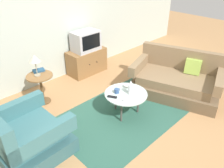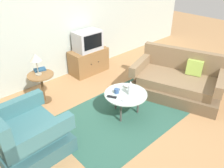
{
  "view_description": "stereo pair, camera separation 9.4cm",
  "coord_description": "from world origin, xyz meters",
  "px_view_note": "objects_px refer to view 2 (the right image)",
  "views": [
    {
      "loc": [
        -2.35,
        -2.04,
        2.52
      ],
      "look_at": [
        0.01,
        0.37,
        0.55
      ],
      "focal_mm": 36.03,
      "sensor_mm": 36.0,
      "label": 1
    },
    {
      "loc": [
        -2.29,
        -2.11,
        2.52
      ],
      "look_at": [
        0.01,
        0.37,
        0.55
      ],
      "focal_mm": 36.03,
      "sensor_mm": 36.0,
      "label": 2
    }
  ],
  "objects_px": {
    "television": "(88,41)",
    "bowl": "(128,86)",
    "armchair": "(25,136)",
    "coffee_table": "(126,95)",
    "side_table": "(42,82)",
    "mug": "(117,91)",
    "vase": "(130,88)",
    "tv_remote_silver": "(124,99)",
    "table_lamp": "(36,58)",
    "tv_remote_dark": "(112,97)",
    "tv_stand": "(89,61)",
    "couch": "(177,82)",
    "book": "(40,70)"
  },
  "relations": [
    {
      "from": "television",
      "to": "bowl",
      "type": "relative_size",
      "value": 4.76
    },
    {
      "from": "armchair",
      "to": "bowl",
      "type": "relative_size",
      "value": 7.65
    },
    {
      "from": "coffee_table",
      "to": "armchair",
      "type": "bearing_deg",
      "value": 168.75
    },
    {
      "from": "side_table",
      "to": "mug",
      "type": "height_order",
      "value": "side_table"
    },
    {
      "from": "armchair",
      "to": "vase",
      "type": "xyz_separation_m",
      "value": [
        1.72,
        -0.4,
        0.25
      ]
    },
    {
      "from": "mug",
      "to": "tv_remote_silver",
      "type": "relative_size",
      "value": 0.83
    },
    {
      "from": "table_lamp",
      "to": "tv_remote_dark",
      "type": "bearing_deg",
      "value": -64.32
    },
    {
      "from": "table_lamp",
      "to": "vase",
      "type": "bearing_deg",
      "value": -57.27
    },
    {
      "from": "armchair",
      "to": "tv_remote_dark",
      "type": "xyz_separation_m",
      "value": [
        1.42,
        -0.26,
        0.14
      ]
    },
    {
      "from": "vase",
      "to": "television",
      "type": "bearing_deg",
      "value": 74.35
    },
    {
      "from": "armchair",
      "to": "coffee_table",
      "type": "relative_size",
      "value": 1.34
    },
    {
      "from": "side_table",
      "to": "armchair",
      "type": "bearing_deg",
      "value": -128.32
    },
    {
      "from": "armchair",
      "to": "television",
      "type": "xyz_separation_m",
      "value": [
        2.24,
        1.43,
        0.49
      ]
    },
    {
      "from": "coffee_table",
      "to": "vase",
      "type": "xyz_separation_m",
      "value": [
        0.05,
        -0.06,
        0.16
      ]
    },
    {
      "from": "tv_stand",
      "to": "tv_remote_silver",
      "type": "height_order",
      "value": "tv_stand"
    },
    {
      "from": "television",
      "to": "couch",
      "type": "bearing_deg",
      "value": -70.94
    },
    {
      "from": "television",
      "to": "tv_remote_silver",
      "type": "height_order",
      "value": "television"
    },
    {
      "from": "tv_remote_dark",
      "to": "tv_stand",
      "type": "bearing_deg",
      "value": -54.85
    },
    {
      "from": "side_table",
      "to": "book",
      "type": "xyz_separation_m",
      "value": [
        0.08,
        0.16,
        0.18
      ]
    },
    {
      "from": "television",
      "to": "bowl",
      "type": "height_order",
      "value": "television"
    },
    {
      "from": "television",
      "to": "book",
      "type": "height_order",
      "value": "television"
    },
    {
      "from": "television",
      "to": "mug",
      "type": "relative_size",
      "value": 4.85
    },
    {
      "from": "side_table",
      "to": "tv_stand",
      "type": "distance_m",
      "value": 1.48
    },
    {
      "from": "side_table",
      "to": "tv_remote_silver",
      "type": "xyz_separation_m",
      "value": [
        0.72,
        -1.48,
        0.02
      ]
    },
    {
      "from": "book",
      "to": "vase",
      "type": "bearing_deg",
      "value": -49.0
    },
    {
      "from": "couch",
      "to": "book",
      "type": "bearing_deg",
      "value": 29.99
    },
    {
      "from": "armchair",
      "to": "couch",
      "type": "xyz_separation_m",
      "value": [
        2.93,
        -0.58,
        -0.02
      ]
    },
    {
      "from": "armchair",
      "to": "tv_stand",
      "type": "xyz_separation_m",
      "value": [
        2.24,
        1.43,
        -0.02
      ]
    },
    {
      "from": "armchair",
      "to": "couch",
      "type": "height_order",
      "value": "armchair"
    },
    {
      "from": "side_table",
      "to": "tv_remote_dark",
      "type": "relative_size",
      "value": 3.55
    },
    {
      "from": "couch",
      "to": "mug",
      "type": "bearing_deg",
      "value": 55.9
    },
    {
      "from": "mug",
      "to": "tv_remote_dark",
      "type": "height_order",
      "value": "mug"
    },
    {
      "from": "vase",
      "to": "mug",
      "type": "height_order",
      "value": "vase"
    },
    {
      "from": "side_table",
      "to": "tv_stand",
      "type": "relative_size",
      "value": 0.65
    },
    {
      "from": "tv_stand",
      "to": "table_lamp",
      "type": "distance_m",
      "value": 1.62
    },
    {
      "from": "couch",
      "to": "mug",
      "type": "distance_m",
      "value": 1.41
    },
    {
      "from": "vase",
      "to": "armchair",
      "type": "bearing_deg",
      "value": 167.07
    },
    {
      "from": "table_lamp",
      "to": "vase",
      "type": "height_order",
      "value": "table_lamp"
    },
    {
      "from": "vase",
      "to": "book",
      "type": "distance_m",
      "value": 1.8
    },
    {
      "from": "tv_stand",
      "to": "tv_remote_silver",
      "type": "xyz_separation_m",
      "value": [
        -0.7,
        -1.88,
        0.15
      ]
    },
    {
      "from": "coffee_table",
      "to": "tv_remote_dark",
      "type": "relative_size",
      "value": 4.53
    },
    {
      "from": "side_table",
      "to": "mug",
      "type": "xyz_separation_m",
      "value": [
        0.76,
        -1.25,
        0.05
      ]
    },
    {
      "from": "armchair",
      "to": "couch",
      "type": "relative_size",
      "value": 0.52
    },
    {
      "from": "armchair",
      "to": "vase",
      "type": "distance_m",
      "value": 1.79
    },
    {
      "from": "coffee_table",
      "to": "tv_stand",
      "type": "distance_m",
      "value": 1.85
    },
    {
      "from": "coffee_table",
      "to": "tv_stand",
      "type": "bearing_deg",
      "value": 72.54
    },
    {
      "from": "armchair",
      "to": "tv_remote_silver",
      "type": "relative_size",
      "value": 6.47
    },
    {
      "from": "couch",
      "to": "bowl",
      "type": "relative_size",
      "value": 14.66
    },
    {
      "from": "tv_stand",
      "to": "bowl",
      "type": "xyz_separation_m",
      "value": [
        -0.39,
        -1.65,
        0.17
      ]
    },
    {
      "from": "couch",
      "to": "side_table",
      "type": "height_order",
      "value": "couch"
    }
  ]
}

